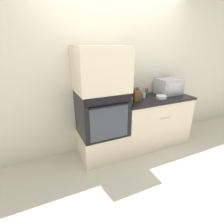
{
  "coord_description": "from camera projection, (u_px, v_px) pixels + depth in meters",
  "views": [
    {
      "loc": [
        -1.24,
        -2.02,
        1.72
      ],
      "look_at": [
        -0.23,
        0.21,
        0.77
      ],
      "focal_mm": 28.0,
      "sensor_mm": 36.0,
      "label": 1
    }
  ],
  "objects": [
    {
      "name": "condiment_jar_mid",
      "position": [
        144.0,
        95.0,
        2.97
      ],
      "size": [
        0.06,
        0.06,
        0.08
      ],
      "color": "silver",
      "rests_on": "counter_unit"
    },
    {
      "name": "condiment_jar_near",
      "position": [
        131.0,
        100.0,
        2.72
      ],
      "size": [
        0.04,
        0.04,
        0.07
      ],
      "color": "brown",
      "rests_on": "counter_unit"
    },
    {
      "name": "wall_back",
      "position": [
        114.0,
        75.0,
        2.9
      ],
      "size": [
        8.0,
        0.05,
        2.5
      ],
      "color": "beige",
      "rests_on": "ground_plane"
    },
    {
      "name": "oven_cabinet_base",
      "position": [
        102.0,
        144.0,
        2.86
      ],
      "size": [
        0.72,
        0.6,
        0.41
      ],
      "color": "beige",
      "rests_on": "ground_plane"
    },
    {
      "name": "wall_oven",
      "position": [
        102.0,
        113.0,
        2.66
      ],
      "size": [
        0.7,
        0.64,
        0.67
      ],
      "color": "black",
      "rests_on": "oven_cabinet_base"
    },
    {
      "name": "condiment_jar_far",
      "position": [
        147.0,
        91.0,
        3.19
      ],
      "size": [
        0.05,
        0.05,
        0.11
      ],
      "color": "#427047",
      "rests_on": "counter_unit"
    },
    {
      "name": "bowl",
      "position": [
        161.0,
        97.0,
        2.94
      ],
      "size": [
        0.18,
        0.18,
        0.05
      ],
      "color": "white",
      "rests_on": "counter_unit"
    },
    {
      "name": "knife_block",
      "position": [
        136.0,
        95.0,
        2.83
      ],
      "size": [
        0.12,
        0.13,
        0.21
      ],
      "color": "brown",
      "rests_on": "counter_unit"
    },
    {
      "name": "ground_plane",
      "position": [
        130.0,
        159.0,
        2.82
      ],
      "size": [
        12.0,
        12.0,
        0.0
      ],
      "primitive_type": "plane",
      "color": "beige"
    },
    {
      "name": "counter_unit",
      "position": [
        153.0,
        120.0,
        3.16
      ],
      "size": [
        1.28,
        0.63,
        0.87
      ],
      "color": "beige",
      "rests_on": "ground_plane"
    },
    {
      "name": "oven_cabinet_upper",
      "position": [
        101.0,
        69.0,
        2.43
      ],
      "size": [
        0.72,
        0.6,
        0.62
      ],
      "color": "beige",
      "rests_on": "wall_oven"
    },
    {
      "name": "microwave",
      "position": [
        169.0,
        86.0,
        3.18
      ],
      "size": [
        0.43,
        0.34,
        0.27
      ],
      "color": "#B2B5BA",
      "rests_on": "counter_unit"
    }
  ]
}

